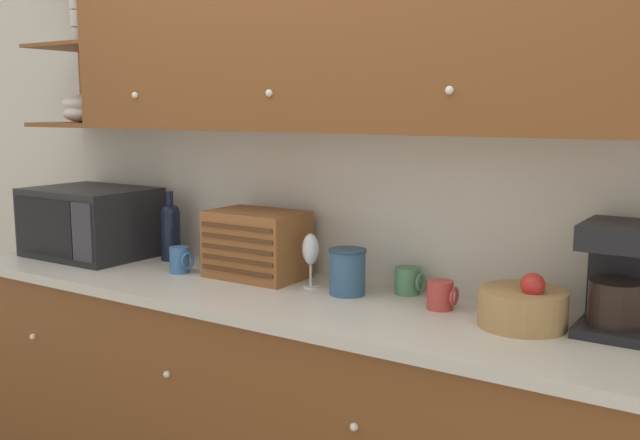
{
  "coord_description": "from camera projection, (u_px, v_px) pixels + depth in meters",
  "views": [
    {
      "loc": [
        1.43,
        -2.4,
        1.58
      ],
      "look_at": [
        0.0,
        -0.22,
        1.18
      ],
      "focal_mm": 40.0,
      "sensor_mm": 36.0,
      "label": 1
    }
  ],
  "objects": [
    {
      "name": "microwave",
      "position": [
        91.0,
        222.0,
        3.28
      ],
      "size": [
        0.55,
        0.42,
        0.31
      ],
      "color": "black",
      "rests_on": "counter_unit"
    },
    {
      "name": "mug_patterned_third",
      "position": [
        441.0,
        295.0,
        2.41
      ],
      "size": [
        0.1,
        0.09,
        0.1
      ],
      "color": "#B73D38",
      "rests_on": "counter_unit"
    },
    {
      "name": "mug_blue_second",
      "position": [
        408.0,
        281.0,
        2.61
      ],
      "size": [
        0.11,
        0.09,
        0.1
      ],
      "color": "#4C845B",
      "rests_on": "counter_unit"
    },
    {
      "name": "mug",
      "position": [
        180.0,
        260.0,
        2.94
      ],
      "size": [
        0.09,
        0.08,
        0.11
      ],
      "color": "#38669E",
      "rests_on": "counter_unit"
    },
    {
      "name": "wine_bottle",
      "position": [
        170.0,
        229.0,
        3.18
      ],
      "size": [
        0.09,
        0.09,
        0.31
      ],
      "color": "black",
      "rests_on": "counter_unit"
    },
    {
      "name": "backsplash_panel",
      "position": [
        350.0,
        206.0,
        2.81
      ],
      "size": [
        3.17,
        0.01,
        0.59
      ],
      "color": "beige",
      "rests_on": "counter_unit"
    },
    {
      "name": "wine_glass",
      "position": [
        311.0,
        251.0,
        2.69
      ],
      "size": [
        0.06,
        0.06,
        0.21
      ],
      "color": "silver",
      "rests_on": "counter_unit"
    },
    {
      "name": "counter_unit",
      "position": [
        306.0,
        413.0,
        2.67
      ],
      "size": [
        3.19,
        0.66,
        0.91
      ],
      "color": "brown",
      "rests_on": "ground_plane"
    },
    {
      "name": "bread_box",
      "position": [
        257.0,
        244.0,
        2.86
      ],
      "size": [
        0.38,
        0.26,
        0.27
      ],
      "color": "brown",
      "rests_on": "counter_unit"
    },
    {
      "name": "coffee_maker",
      "position": [
        620.0,
        276.0,
        2.15
      ],
      "size": [
        0.21,
        0.26,
        0.34
      ],
      "color": "black",
      "rests_on": "counter_unit"
    },
    {
      "name": "fruit_basket",
      "position": [
        523.0,
        307.0,
        2.22
      ],
      "size": [
        0.27,
        0.27,
        0.18
      ],
      "color": "#A87F4C",
      "rests_on": "counter_unit"
    },
    {
      "name": "upper_cabinets",
      "position": [
        368.0,
        21.0,
        2.48
      ],
      "size": [
        3.17,
        0.36,
        0.77
      ],
      "color": "brown",
      "rests_on": "backsplash_panel"
    },
    {
      "name": "storage_canister",
      "position": [
        347.0,
        272.0,
        2.6
      ],
      "size": [
        0.14,
        0.14,
        0.17
      ],
      "color": "#33567A",
      "rests_on": "counter_unit"
    },
    {
      "name": "wall_back",
      "position": [
        355.0,
        181.0,
        2.82
      ],
      "size": [
        5.57,
        0.06,
        2.6
      ],
      "color": "beige",
      "rests_on": "ground_plane"
    }
  ]
}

